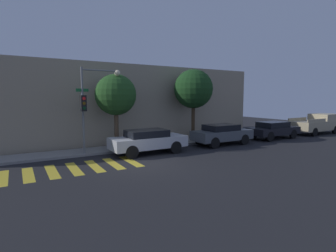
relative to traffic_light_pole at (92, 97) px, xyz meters
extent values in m
plane|color=black|center=(1.49, -3.37, -3.40)|extent=(60.00, 60.00, 0.00)
cube|color=gray|center=(1.49, 0.82, -3.33)|extent=(26.00, 1.97, 0.14)
cube|color=gray|center=(1.49, 5.20, -0.53)|extent=(26.00, 6.00, 5.74)
cube|color=gold|center=(-4.49, -2.57, -3.40)|extent=(0.45, 2.60, 0.00)
cube|color=gold|center=(-3.53, -2.57, -3.40)|extent=(0.45, 2.60, 0.00)
cube|color=gold|center=(-2.56, -2.57, -3.40)|extent=(0.45, 2.60, 0.00)
cube|color=gold|center=(-1.60, -2.57, -3.40)|extent=(0.45, 2.60, 0.00)
cube|color=gold|center=(-0.63, -2.57, -3.40)|extent=(0.45, 2.60, 0.00)
cube|color=gold|center=(0.34, -2.57, -3.40)|extent=(0.45, 2.60, 0.00)
cube|color=gold|center=(1.30, -2.57, -3.40)|extent=(0.45, 2.60, 0.00)
cylinder|color=slate|center=(-0.51, 0.08, -0.85)|extent=(0.12, 0.12, 5.10)
cube|color=black|center=(-0.51, -0.13, -0.35)|extent=(0.30, 0.30, 0.90)
cylinder|color=red|center=(-0.51, -0.29, -0.08)|extent=(0.18, 0.02, 0.18)
cylinder|color=#593D0A|center=(-0.51, -0.29, -0.35)|extent=(0.18, 0.02, 0.18)
cylinder|color=#0C3819|center=(-0.51, -0.29, -0.62)|extent=(0.18, 0.02, 0.18)
cube|color=#19662D|center=(-0.51, 0.08, 0.39)|extent=(0.70, 0.02, 0.18)
cylinder|color=slate|center=(0.53, 0.08, 1.55)|extent=(2.09, 0.08, 0.08)
sphere|color=#F9E5B2|center=(1.58, 0.08, 1.45)|extent=(0.36, 0.36, 0.36)
cube|color=#B7BABF|center=(2.98, -1.27, -2.69)|extent=(4.58, 1.79, 0.66)
cube|color=black|center=(2.86, -1.27, -2.16)|extent=(2.38, 1.58, 0.41)
cylinder|color=black|center=(4.39, -0.46, -3.02)|extent=(0.76, 0.22, 0.76)
cylinder|color=black|center=(4.39, -2.08, -3.02)|extent=(0.76, 0.22, 0.76)
cylinder|color=black|center=(1.56, -0.46, -3.02)|extent=(0.76, 0.22, 0.76)
cylinder|color=black|center=(1.56, -2.08, -3.02)|extent=(0.76, 0.22, 0.76)
cube|color=#4C5156|center=(8.83, -1.27, -2.69)|extent=(4.45, 1.78, 0.67)
cube|color=black|center=(8.72, -1.27, -2.14)|extent=(2.31, 1.57, 0.42)
cylinder|color=black|center=(10.21, -0.47, -3.02)|extent=(0.76, 0.22, 0.76)
cylinder|color=black|center=(10.21, -2.07, -3.02)|extent=(0.76, 0.22, 0.76)
cylinder|color=black|center=(7.45, -0.47, -3.02)|extent=(0.76, 0.22, 0.76)
cylinder|color=black|center=(7.45, -2.07, -3.02)|extent=(0.76, 0.22, 0.76)
cube|color=black|center=(14.42, -1.27, -2.74)|extent=(4.60, 1.76, 0.57)
cube|color=black|center=(14.30, -1.27, -2.22)|extent=(2.39, 1.55, 0.45)
cylinder|color=black|center=(15.84, -0.48, -3.02)|extent=(0.76, 0.22, 0.76)
cylinder|color=black|center=(15.84, -2.06, -3.02)|extent=(0.76, 0.22, 0.76)
cylinder|color=black|center=(12.99, -0.48, -3.02)|extent=(0.76, 0.22, 0.76)
cylinder|color=black|center=(12.99, -2.06, -3.02)|extent=(0.76, 0.22, 0.76)
cube|color=tan|center=(20.28, -1.27, -2.60)|extent=(5.39, 2.07, 0.84)
cube|color=tan|center=(21.76, -1.27, -1.88)|extent=(2.43, 1.91, 0.61)
cube|color=tan|center=(18.93, -0.36, -2.04)|extent=(2.69, 0.08, 0.28)
cube|color=tan|center=(18.93, -2.18, -2.04)|extent=(2.69, 0.08, 0.28)
cylinder|color=black|center=(21.95, -0.32, -3.02)|extent=(0.76, 0.22, 0.76)
cylinder|color=black|center=(21.95, -2.22, -3.02)|extent=(0.76, 0.22, 0.76)
cylinder|color=black|center=(18.61, -0.32, -3.02)|extent=(0.76, 0.22, 0.76)
cylinder|color=black|center=(18.61, -2.22, -3.02)|extent=(0.76, 0.22, 0.76)
cylinder|color=brown|center=(1.68, 0.72, -2.11)|extent=(0.28, 0.28, 2.57)
sphere|color=#234C1E|center=(1.68, 0.72, 0.15)|extent=(2.60, 2.60, 2.60)
cylinder|color=#42301E|center=(7.71, 0.72, -1.93)|extent=(0.27, 0.27, 2.93)
sphere|color=#193D19|center=(7.71, 0.72, 0.62)|extent=(2.90, 2.90, 2.90)
camera|label=1|loc=(-3.87, -15.31, -0.03)|focal=28.00mm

